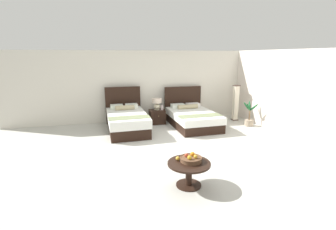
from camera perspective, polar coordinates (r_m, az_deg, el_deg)
ground_plane at (r=6.49m, az=1.94°, el=-7.75°), size 10.39×9.78×0.02m
wall_back at (r=9.12m, az=-3.37°, el=6.69°), size 10.39×0.12×2.51m
wall_side_right at (r=8.09m, az=25.05°, el=4.54°), size 0.12×5.38×2.51m
bed_near_window at (r=7.97m, az=-9.43°, el=-1.25°), size 1.26×2.14×1.29m
bed_near_corner at (r=8.44m, az=5.56°, el=-0.58°), size 1.45×2.19×1.23m
nightstand at (r=8.70m, az=-2.48°, el=-0.40°), size 0.53×0.45×0.50m
table_lamp at (r=8.61m, az=-2.54°, el=2.83°), size 0.33×0.33×0.40m
vase at (r=8.62m, az=-1.41°, el=1.73°), size 0.09×0.09×0.16m
coffee_table at (r=4.64m, az=4.83°, el=-12.27°), size 0.79×0.79×0.46m
fruit_bowl at (r=4.62m, az=5.31°, el=-9.96°), size 0.41×0.41×0.15m
loose_apple at (r=4.65m, az=2.27°, el=-9.94°), size 0.08×0.08×0.08m
floor_lamp_corner at (r=9.42m, az=15.26°, el=2.70°), size 0.21×0.21×1.29m
potted_palm at (r=8.86m, az=18.17°, el=-0.78°), size 0.52×0.52×0.84m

